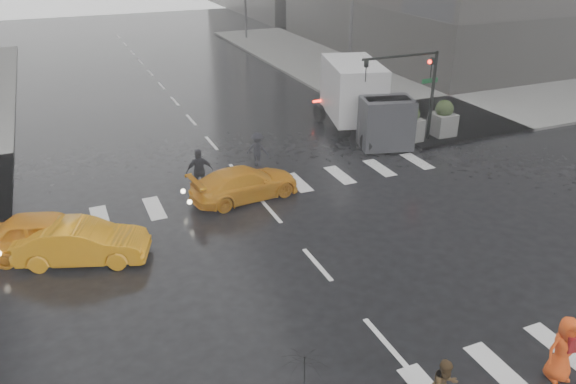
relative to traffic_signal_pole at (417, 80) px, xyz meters
name	(u,v)px	position (x,y,z in m)	size (l,w,h in m)	color
ground	(317,264)	(-9.01, -8.01, -3.22)	(120.00, 120.00, 0.00)	black
sidewalk_ne	(458,78)	(10.49, 9.49, -3.14)	(35.00, 35.00, 0.15)	slate
road_markings	(317,264)	(-9.01, -8.01, -3.21)	(18.00, 48.00, 0.01)	silver
traffic_signal_pole	(417,80)	(0.00, 0.00, 0.00)	(4.45, 0.42, 4.50)	black
street_lamp_near	(350,12)	(1.86, 9.99, 1.73)	(2.15, 0.22, 9.00)	#59595B
planter_west	(374,129)	(-2.01, 0.19, -2.23)	(1.10, 1.10, 1.80)	slate
planter_mid	(410,124)	(-0.01, 0.19, -2.23)	(1.10, 1.10, 1.80)	slate
planter_east	(443,119)	(1.99, 0.19, -2.23)	(1.10, 1.10, 1.80)	slate
pedestrian_orange	(564,349)	(-5.92, -14.72, -2.35)	(0.93, 0.70, 1.72)	#EC4810
pedestrian_far_a	(200,171)	(-10.97, -1.28, -2.30)	(1.07, 0.65, 1.82)	black
pedestrian_far_b	(258,149)	(-7.89, 0.39, -2.44)	(1.00, 0.55, 1.55)	black
taxi_front	(48,235)	(-16.74, -4.01, -2.48)	(1.74, 4.33, 1.47)	orange
taxi_mid	(82,242)	(-15.77, -4.84, -2.55)	(1.42, 4.08, 1.34)	orange
taxi_rear	(245,183)	(-9.51, -2.52, -2.58)	(1.77, 3.85, 1.27)	orange
box_truck	(361,98)	(-1.51, 2.42, -1.35)	(2.47, 6.59, 3.50)	silver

